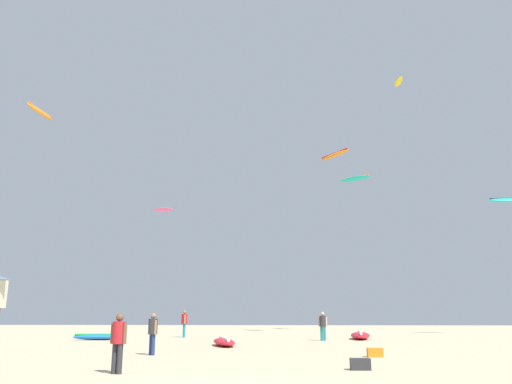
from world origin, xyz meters
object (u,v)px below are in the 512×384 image
object	(u,v)px
person_midground	(184,321)
kite_aloft_0	(335,155)
person_left	(323,324)
kite_aloft_5	(163,210)
person_right	(153,330)
cooler_box	(360,364)
kite_aloft_2	(355,179)
kite_grounded_mid	(360,335)
gear_bag	(375,352)
kite_aloft_1	(506,200)
kite_aloft_3	(40,112)
kite_aloft_4	(399,82)
kite_grounded_far	(99,337)
person_foreground	(118,338)
kite_grounded_near	(224,342)

from	to	relation	value
person_midground	kite_aloft_0	world-z (taller)	kite_aloft_0
person_left	kite_aloft_5	distance (m)	26.88
person_right	cooler_box	bearing A→B (deg)	-74.72
kite_aloft_2	kite_grounded_mid	bearing A→B (deg)	-99.66
person_right	gear_bag	world-z (taller)	person_right
person_midground	kite_aloft_1	size ratio (longest dim) A/B	0.67
gear_bag	kite_aloft_1	distance (m)	25.61
person_left	kite_aloft_2	distance (m)	20.62
kite_aloft_1	kite_aloft_3	size ratio (longest dim) A/B	0.68
person_midground	kite_aloft_3	world-z (taller)	kite_aloft_3
kite_aloft_0	cooler_box	bearing A→B (deg)	-95.72
kite_aloft_4	kite_aloft_5	size ratio (longest dim) A/B	0.92
kite_aloft_5	kite_aloft_1	bearing A→B (deg)	-21.92
kite_grounded_far	cooler_box	bearing A→B (deg)	-49.85
kite_aloft_3	kite_aloft_2	bearing A→B (deg)	8.41
kite_aloft_2	kite_aloft_4	xyz separation A→B (m)	(3.80, -3.82, 8.09)
person_foreground	kite_grounded_mid	xyz separation A→B (m)	(9.44, 18.89, -0.68)
person_foreground	kite_aloft_1	size ratio (longest dim) A/B	0.59
person_foreground	person_midground	world-z (taller)	person_midground
person_midground	kite_aloft_2	world-z (taller)	kite_aloft_2
person_foreground	person_right	bearing A→B (deg)	-152.76
kite_aloft_0	kite_grounded_far	bearing A→B (deg)	-147.97
kite_aloft_1	kite_aloft_3	bearing A→B (deg)	175.29
gear_bag	kite_aloft_5	bearing A→B (deg)	116.84
kite_grounded_near	cooler_box	bearing A→B (deg)	-64.20
kite_aloft_0	kite_aloft_2	world-z (taller)	kite_aloft_0
kite_aloft_1	kite_aloft_5	distance (m)	32.15
kite_grounded_near	kite_aloft_4	bearing A→B (deg)	50.00
person_midground	kite_aloft_3	distance (m)	25.16
person_left	gear_bag	world-z (taller)	person_left
person_foreground	kite_aloft_1	bearing A→B (deg)	159.71
person_left	cooler_box	distance (m)	15.68
kite_aloft_0	kite_aloft_1	distance (m)	13.86
kite_grounded_near	kite_aloft_1	world-z (taller)	kite_aloft_1
person_left	kite_grounded_near	size ratio (longest dim) A/B	0.46
person_right	kite_aloft_1	xyz separation A→B (m)	(22.67, 18.44, 9.23)
kite_grounded_far	cooler_box	world-z (taller)	kite_grounded_far
kite_grounded_near	gear_bag	distance (m)	8.75
kite_aloft_3	kite_aloft_5	xyz separation A→B (m)	(9.83, 8.71, -7.51)
kite_grounded_near	kite_aloft_4	distance (m)	30.81
person_left	kite_grounded_mid	xyz separation A→B (m)	(2.48, 1.96, -0.73)
kite_aloft_5	kite_grounded_mid	bearing A→B (deg)	-45.84
gear_bag	kite_aloft_1	size ratio (longest dim) A/B	0.21
person_right	kite_aloft_0	distance (m)	26.94
kite_grounded_far	person_foreground	bearing A→B (deg)	-68.74
person_foreground	kite_grounded_far	bearing A→B (deg)	-137.06
cooler_box	kite_aloft_3	size ratio (longest dim) A/B	0.14
person_foreground	person_left	world-z (taller)	person_left
gear_bag	kite_aloft_3	world-z (taller)	kite_aloft_3
person_foreground	kite_grounded_mid	bearing A→B (deg)	175.13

